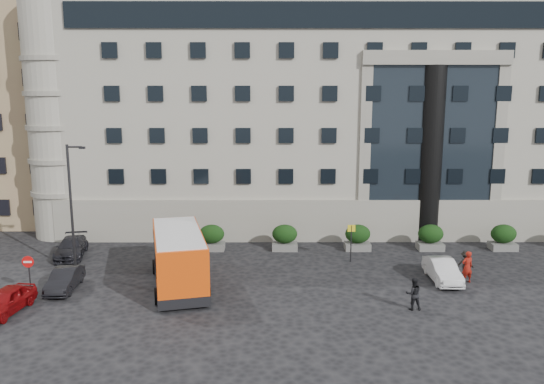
{
  "coord_description": "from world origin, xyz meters",
  "views": [
    {
      "loc": [
        0.2,
        -28.67,
        10.98
      ],
      "look_at": [
        0.28,
        3.52,
        5.0
      ],
      "focal_mm": 35.0,
      "sensor_mm": 36.0,
      "label": 1
    }
  ],
  "objects_px": {
    "hedge_d": "(431,237)",
    "pedestrian_a": "(467,267)",
    "pedestrian_c": "(465,264)",
    "minibus": "(179,256)",
    "parked_car_a": "(6,301)",
    "parked_car_c": "(71,247)",
    "hedge_b": "(285,237)",
    "hedge_e": "(503,237)",
    "hedge_c": "(358,237)",
    "pedestrian_b": "(413,294)",
    "street_lamp": "(72,204)",
    "parked_car_b": "(65,279)",
    "red_truck": "(135,201)",
    "no_entry_sign": "(29,268)",
    "bus_stop_sign": "(351,237)",
    "white_taxi": "(442,270)",
    "parked_car_d": "(135,215)",
    "hedge_a": "(212,237)"
  },
  "relations": [
    {
      "from": "hedge_d",
      "to": "pedestrian_a",
      "type": "xyz_separation_m",
      "value": [
        0.17,
        -6.69,
        0.03
      ]
    },
    {
      "from": "pedestrian_c",
      "to": "minibus",
      "type": "bearing_deg",
      "value": 10.85
    },
    {
      "from": "parked_car_a",
      "to": "parked_car_c",
      "type": "height_order",
      "value": "parked_car_a"
    },
    {
      "from": "hedge_b",
      "to": "hedge_e",
      "type": "relative_size",
      "value": 1.0
    },
    {
      "from": "parked_car_a",
      "to": "pedestrian_c",
      "type": "bearing_deg",
      "value": 19.85
    },
    {
      "from": "hedge_c",
      "to": "parked_car_a",
      "type": "xyz_separation_m",
      "value": [
        -19.66,
        -11.03,
        -0.28
      ]
    },
    {
      "from": "pedestrian_a",
      "to": "pedestrian_b",
      "type": "relative_size",
      "value": 1.12
    },
    {
      "from": "pedestrian_a",
      "to": "pedestrian_b",
      "type": "bearing_deg",
      "value": 28.19
    },
    {
      "from": "hedge_e",
      "to": "pedestrian_a",
      "type": "relative_size",
      "value": 0.96
    },
    {
      "from": "hedge_b",
      "to": "street_lamp",
      "type": "bearing_deg",
      "value": -159.93
    },
    {
      "from": "hedge_b",
      "to": "pedestrian_a",
      "type": "distance_m",
      "value": 12.51
    },
    {
      "from": "parked_car_b",
      "to": "parked_car_c",
      "type": "height_order",
      "value": "parked_car_c"
    },
    {
      "from": "red_truck",
      "to": "no_entry_sign",
      "type": "bearing_deg",
      "value": -104.53
    },
    {
      "from": "hedge_b",
      "to": "bus_stop_sign",
      "type": "relative_size",
      "value": 0.73
    },
    {
      "from": "red_truck",
      "to": "white_taxi",
      "type": "xyz_separation_m",
      "value": [
        22.5,
        -16.99,
        -0.77
      ]
    },
    {
      "from": "white_taxi",
      "to": "pedestrian_b",
      "type": "relative_size",
      "value": 2.32
    },
    {
      "from": "parked_car_d",
      "to": "hedge_b",
      "type": "bearing_deg",
      "value": -42.36
    },
    {
      "from": "hedge_c",
      "to": "parked_car_a",
      "type": "distance_m",
      "value": 22.55
    },
    {
      "from": "parked_car_a",
      "to": "parked_car_d",
      "type": "xyz_separation_m",
      "value": [
        1.76,
        19.23,
        0.03
      ]
    },
    {
      "from": "parked_car_c",
      "to": "no_entry_sign",
      "type": "bearing_deg",
      "value": -96.47
    },
    {
      "from": "parked_car_b",
      "to": "parked_car_d",
      "type": "xyz_separation_m",
      "value": [
        0.0,
        16.01,
        0.07
      ]
    },
    {
      "from": "parked_car_b",
      "to": "no_entry_sign",
      "type": "bearing_deg",
      "value": -148.9
    },
    {
      "from": "hedge_d",
      "to": "pedestrian_a",
      "type": "height_order",
      "value": "pedestrian_a"
    },
    {
      "from": "parked_car_d",
      "to": "pedestrian_a",
      "type": "distance_m",
      "value": 27.63
    },
    {
      "from": "parked_car_d",
      "to": "white_taxi",
      "type": "bearing_deg",
      "value": -43.2
    },
    {
      "from": "hedge_b",
      "to": "parked_car_c",
      "type": "bearing_deg",
      "value": -174.03
    },
    {
      "from": "hedge_c",
      "to": "parked_car_c",
      "type": "bearing_deg",
      "value": -175.59
    },
    {
      "from": "minibus",
      "to": "red_truck",
      "type": "distance_m",
      "value": 19.12
    },
    {
      "from": "pedestrian_c",
      "to": "parked_car_d",
      "type": "bearing_deg",
      "value": -24.88
    },
    {
      "from": "hedge_b",
      "to": "pedestrian_a",
      "type": "bearing_deg",
      "value": -32.34
    },
    {
      "from": "white_taxi",
      "to": "pedestrian_a",
      "type": "relative_size",
      "value": 2.08
    },
    {
      "from": "red_truck",
      "to": "bus_stop_sign",
      "type": "bearing_deg",
      "value": -49.1
    },
    {
      "from": "minibus",
      "to": "parked_car_d",
      "type": "xyz_separation_m",
      "value": [
        -6.4,
        15.41,
        -1.11
      ]
    },
    {
      "from": "hedge_e",
      "to": "parked_car_b",
      "type": "relative_size",
      "value": 0.5
    },
    {
      "from": "minibus",
      "to": "pedestrian_c",
      "type": "bearing_deg",
      "value": -8.14
    },
    {
      "from": "parked_car_b",
      "to": "hedge_e",
      "type": "bearing_deg",
      "value": 12.17
    },
    {
      "from": "parked_car_a",
      "to": "bus_stop_sign",
      "type": "bearing_deg",
      "value": 31.43
    },
    {
      "from": "pedestrian_c",
      "to": "hedge_e",
      "type": "bearing_deg",
      "value": -124.79
    },
    {
      "from": "bus_stop_sign",
      "to": "pedestrian_b",
      "type": "bearing_deg",
      "value": -75.37
    },
    {
      "from": "no_entry_sign",
      "to": "minibus",
      "type": "bearing_deg",
      "value": 11.63
    },
    {
      "from": "hedge_a",
      "to": "hedge_c",
      "type": "distance_m",
      "value": 10.4
    },
    {
      "from": "minibus",
      "to": "parked_car_c",
      "type": "relative_size",
      "value": 1.87
    },
    {
      "from": "parked_car_b",
      "to": "white_taxi",
      "type": "relative_size",
      "value": 0.93
    },
    {
      "from": "hedge_d",
      "to": "pedestrian_c",
      "type": "height_order",
      "value": "hedge_d"
    },
    {
      "from": "parked_car_a",
      "to": "minibus",
      "type": "bearing_deg",
      "value": 32.82
    },
    {
      "from": "pedestrian_b",
      "to": "pedestrian_c",
      "type": "xyz_separation_m",
      "value": [
        4.5,
        5.06,
        -0.06
      ]
    },
    {
      "from": "hedge_a",
      "to": "no_entry_sign",
      "type": "xyz_separation_m",
      "value": [
        -9.0,
        -8.84,
        0.72
      ]
    },
    {
      "from": "red_truck",
      "to": "pedestrian_b",
      "type": "distance_m",
      "value": 28.93
    },
    {
      "from": "no_entry_sign",
      "to": "white_taxi",
      "type": "xyz_separation_m",
      "value": [
        23.42,
        2.43,
        -1.0
      ]
    },
    {
      "from": "parked_car_c",
      "to": "white_taxi",
      "type": "height_order",
      "value": "white_taxi"
    }
  ]
}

